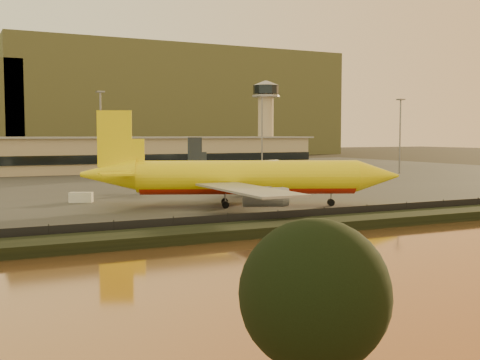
# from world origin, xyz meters

# --- Properties ---
(ground) EXTENTS (900.00, 900.00, 0.00)m
(ground) POSITION_xyz_m (0.00, 0.00, 0.00)
(ground) COLOR black
(ground) RESTS_ON ground
(embankment) EXTENTS (320.00, 7.00, 1.40)m
(embankment) POSITION_xyz_m (0.00, -17.00, 0.70)
(embankment) COLOR black
(embankment) RESTS_ON ground
(tarmac) EXTENTS (320.00, 220.00, 0.20)m
(tarmac) POSITION_xyz_m (0.00, 95.00, 0.10)
(tarmac) COLOR #2D2D2D
(tarmac) RESTS_ON ground
(perimeter_fence) EXTENTS (300.00, 0.05, 2.20)m
(perimeter_fence) POSITION_xyz_m (0.00, -13.00, 1.30)
(perimeter_fence) COLOR black
(perimeter_fence) RESTS_ON tarmac
(terminal_building) EXTENTS (202.00, 25.00, 12.60)m
(terminal_building) POSITION_xyz_m (-14.52, 125.55, 6.25)
(terminal_building) COLOR tan
(terminal_building) RESTS_ON tarmac
(control_tower) EXTENTS (11.20, 11.20, 35.50)m
(control_tower) POSITION_xyz_m (70.00, 131.00, 21.66)
(control_tower) COLOR tan
(control_tower) RESTS_ON tarmac
(apron_light_masts) EXTENTS (152.20, 12.20, 25.40)m
(apron_light_masts) POSITION_xyz_m (15.00, 75.00, 15.70)
(apron_light_masts) COLOR slate
(apron_light_masts) RESTS_ON tarmac
(dhl_cargo_jet) EXTENTS (56.47, 53.45, 17.64)m
(dhl_cargo_jet) POSITION_xyz_m (0.03, 10.98, 5.47)
(dhl_cargo_jet) COLOR yellow
(dhl_cargo_jet) RESTS_ON tarmac
(white_narrowbody_jet) EXTENTS (41.93, 39.60, 12.62)m
(white_narrowbody_jet) POSITION_xyz_m (22.22, 56.87, 3.97)
(white_narrowbody_jet) COLOR white
(white_narrowbody_jet) RESTS_ON tarmac
(gse_vehicle_yellow) EXTENTS (4.34, 3.18, 1.78)m
(gse_vehicle_yellow) POSITION_xyz_m (15.88, 30.99, 1.09)
(gse_vehicle_yellow) COLOR yellow
(gse_vehicle_yellow) RESTS_ON tarmac
(gse_vehicle_white) EXTENTS (4.84, 3.64, 1.99)m
(gse_vehicle_white) POSITION_xyz_m (-25.45, 30.87, 1.19)
(gse_vehicle_white) COLOR white
(gse_vehicle_white) RESTS_ON tarmac
(shore_tree) EXTENTS (7.32, 6.79, 9.76)m
(shore_tree) POSITION_xyz_m (-34.00, -65.94, 6.13)
(shore_tree) COLOR black
(shore_tree) RESTS_ON ground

